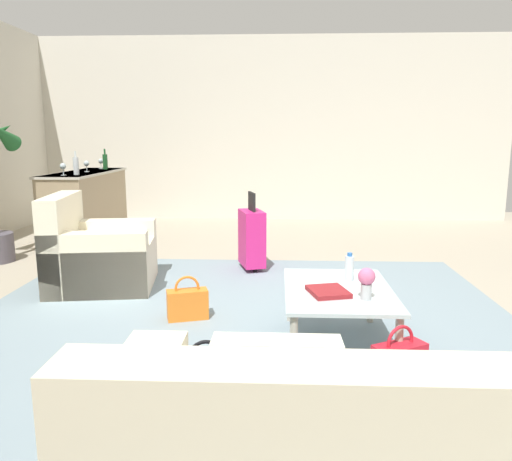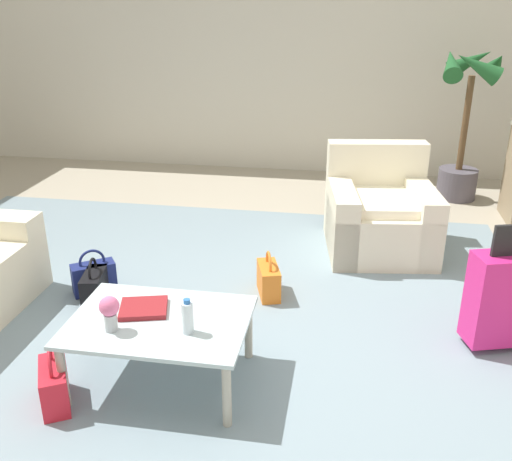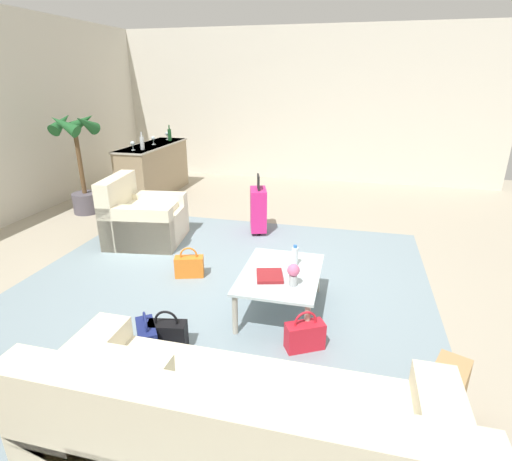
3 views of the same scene
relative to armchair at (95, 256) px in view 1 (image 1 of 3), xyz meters
name	(u,v)px [view 1 (image 1 of 3)]	position (x,y,z in m)	size (l,w,h in m)	color
ground_plane	(266,323)	(-0.89, -1.67, -0.30)	(12.00, 12.00, 0.00)	#A89E89
wall_right	(274,130)	(4.17, -1.67, 1.25)	(0.12, 8.00, 3.10)	beige
area_rug	(234,355)	(-1.49, -1.47, -0.30)	(5.20, 4.40, 0.01)	gray
armchair	(95,256)	(0.00, 0.00, 0.00)	(1.01, 1.05, 0.90)	beige
coffee_table	(338,295)	(-1.29, -2.17, 0.06)	(1.01, 0.73, 0.42)	silver
water_bottle	(349,268)	(-1.09, -2.27, 0.21)	(0.06, 0.06, 0.20)	silver
coffee_table_book	(328,292)	(-1.41, -2.09, 0.13)	(0.27, 0.24, 0.03)	maroon
flower_vase	(367,281)	(-1.51, -2.32, 0.24)	(0.11, 0.11, 0.21)	#B2B7BC
bar_console	(86,205)	(2.21, 0.93, 0.19)	(1.87, 0.61, 0.95)	#937F60
wine_glass_leftmost	(63,167)	(1.57, 0.94, 0.76)	(0.08, 0.08, 0.15)	silver
wine_glass_left_of_centre	(86,164)	(2.21, 0.89, 0.76)	(0.08, 0.08, 0.15)	silver
wine_glass_right_of_centre	(101,162)	(2.85, 0.92, 0.76)	(0.08, 0.08, 0.15)	silver
wine_bottle_clear	(76,166)	(1.67, 0.81, 0.77)	(0.07, 0.07, 0.30)	silver
wine_bottle_green	(105,161)	(2.74, 0.81, 0.77)	(0.07, 0.07, 0.30)	#194C23
suitcase_magenta	(252,237)	(0.71, -1.47, 0.06)	(0.45, 0.33, 0.85)	#D12375
handbag_black	(206,379)	(-2.07, -1.37, -0.17)	(0.20, 0.34, 0.36)	black
handbag_red	(399,362)	(-1.81, -2.48, -0.17)	(0.28, 0.35, 0.36)	red
handbag_navy	(177,385)	(-2.15, -1.22, -0.17)	(0.34, 0.30, 0.36)	navy
handbag_orange	(188,304)	(-0.83, -1.04, -0.17)	(0.23, 0.35, 0.36)	orange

